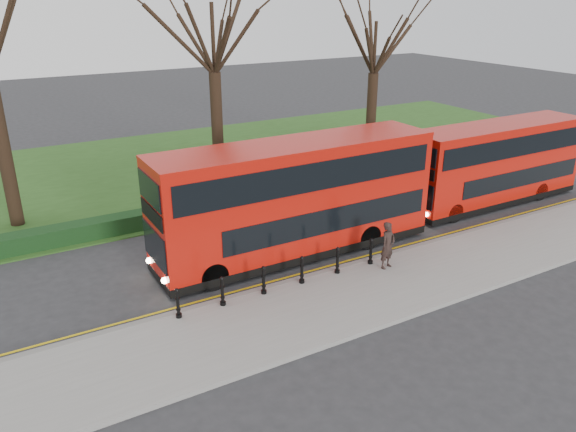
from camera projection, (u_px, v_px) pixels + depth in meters
ground at (277, 273)px, 21.25m from camera, size 120.00×120.00×0.00m
pavement at (320, 307)px, 18.81m from camera, size 60.00×4.00×0.15m
kerb at (291, 282)px, 20.42m from camera, size 60.00×0.25×0.16m
grass_verge at (155, 170)px, 33.31m from camera, size 60.00×18.00×0.06m
hedge at (208, 207)px, 26.58m from camera, size 60.00×0.90×0.80m
yellow_line_outer at (286, 280)px, 20.69m from camera, size 60.00×0.10×0.01m
yellow_line_inner at (284, 278)px, 20.85m from camera, size 60.00×0.10×0.01m
tree_mid at (213, 30)px, 27.18m from camera, size 7.19×7.19×11.24m
tree_right at (375, 42)px, 32.16m from camera, size 6.37×6.37×9.95m
bollard_row at (283, 275)px, 19.69m from camera, size 7.88×0.15×1.00m
bus_lead at (296, 200)px, 22.04m from camera, size 11.53×2.65×4.59m
bus_rear at (495, 164)px, 27.63m from camera, size 10.04×2.31×3.99m
pedestrian at (388, 245)px, 21.02m from camera, size 0.76×0.60×1.84m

